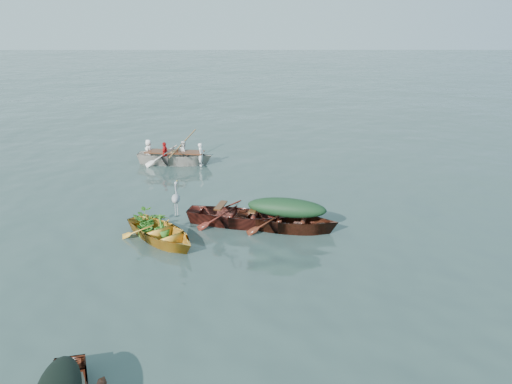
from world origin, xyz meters
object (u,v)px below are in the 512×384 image
at_px(green_tarp_boat, 286,230).
at_px(open_wooden_boat, 238,225).
at_px(rowed_boat, 175,164).
at_px(heron, 176,204).
at_px(yellow_dinghy, 162,241).

bearing_deg(green_tarp_boat, open_wooden_boat, 90.00).
bearing_deg(rowed_boat, open_wooden_boat, -148.87).
xyz_separation_m(green_tarp_boat, open_wooden_boat, (-1.36, 0.33, 0.00)).
xyz_separation_m(open_wooden_boat, heron, (-1.61, -0.61, 0.90)).
distance_m(rowed_boat, heron, 6.77).
distance_m(green_tarp_boat, rowed_boat, 7.52).
relative_size(yellow_dinghy, heron, 3.50).
xyz_separation_m(yellow_dinghy, heron, (0.37, 0.41, 0.90)).
xyz_separation_m(rowed_boat, heron, (1.05, -6.63, 0.90)).
bearing_deg(green_tarp_boat, yellow_dinghy, 115.48).
relative_size(yellow_dinghy, rowed_boat, 0.77).
relative_size(green_tarp_boat, open_wooden_boat, 0.98).
bearing_deg(rowed_boat, heron, -163.75).
bearing_deg(yellow_dinghy, green_tarp_boat, -31.59).
height_order(yellow_dinghy, heron, heron).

